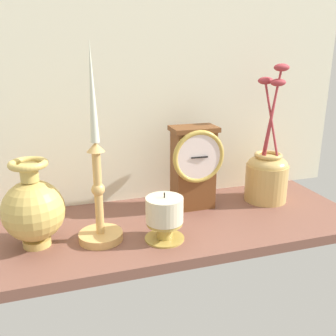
{
  "coord_description": "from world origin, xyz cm",
  "views": [
    {
      "loc": [
        -23.37,
        -79.83,
        40.29
      ],
      "look_at": [
        1.79,
        0.0,
        14.0
      ],
      "focal_mm": 39.68,
      "sensor_mm": 36.0,
      "label": 1
    }
  ],
  "objects_px": {
    "mantel_clock": "(194,166)",
    "brass_vase_jar": "(267,173)",
    "candlestick_tall_left": "(98,192)",
    "brass_vase_bulbous": "(33,209)",
    "pillar_candle_front": "(164,216)"
  },
  "relations": [
    {
      "from": "candlestick_tall_left",
      "to": "pillar_candle_front",
      "type": "xyz_separation_m",
      "value": [
        0.14,
        -0.04,
        -0.06
      ]
    },
    {
      "from": "brass_vase_jar",
      "to": "brass_vase_bulbous",
      "type": "bearing_deg",
      "value": -172.56
    },
    {
      "from": "mantel_clock",
      "to": "brass_vase_bulbous",
      "type": "height_order",
      "value": "mantel_clock"
    },
    {
      "from": "mantel_clock",
      "to": "brass_vase_jar",
      "type": "relative_size",
      "value": 0.59
    },
    {
      "from": "mantel_clock",
      "to": "brass_vase_jar",
      "type": "height_order",
      "value": "brass_vase_jar"
    },
    {
      "from": "candlestick_tall_left",
      "to": "pillar_candle_front",
      "type": "bearing_deg",
      "value": -16.05
    },
    {
      "from": "brass_vase_bulbous",
      "to": "brass_vase_jar",
      "type": "distance_m",
      "value": 0.62
    },
    {
      "from": "candlestick_tall_left",
      "to": "brass_vase_bulbous",
      "type": "height_order",
      "value": "candlestick_tall_left"
    },
    {
      "from": "mantel_clock",
      "to": "brass_vase_bulbous",
      "type": "bearing_deg",
      "value": -166.9
    },
    {
      "from": "brass_vase_jar",
      "to": "pillar_candle_front",
      "type": "bearing_deg",
      "value": -158.1
    },
    {
      "from": "brass_vase_bulbous",
      "to": "candlestick_tall_left",
      "type": "bearing_deg",
      "value": -7.37
    },
    {
      "from": "mantel_clock",
      "to": "pillar_candle_front",
      "type": "xyz_separation_m",
      "value": [
        -0.13,
        -0.15,
        -0.06
      ]
    },
    {
      "from": "brass_vase_bulbous",
      "to": "brass_vase_jar",
      "type": "relative_size",
      "value": 0.51
    },
    {
      "from": "mantel_clock",
      "to": "pillar_candle_front",
      "type": "distance_m",
      "value": 0.21
    },
    {
      "from": "brass_vase_bulbous",
      "to": "pillar_candle_front",
      "type": "xyz_separation_m",
      "value": [
        0.27,
        -0.06,
        -0.03
      ]
    }
  ]
}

